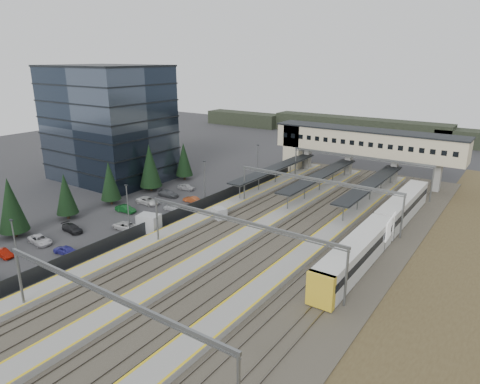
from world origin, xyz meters
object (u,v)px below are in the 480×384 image
Objects in this scene: train at (382,228)px; relay_cabin_far at (219,214)px; billboard at (391,228)px; footbridge at (353,143)px; relay_cabin_near at (149,223)px; office_building at (109,123)px.

relay_cabin_far is at bearing -166.54° from train.
billboard reaches higher than relay_cabin_far.
footbridge is 35.41m from train.
relay_cabin_near is 1.37× the size of relay_cabin_far.
footbridge is (43.70, 30.00, -4.26)m from office_building.
relay_cabin_far is at bearing -103.20° from footbridge.
footbridge reaches higher than train.
billboard is at bearing 10.62° from relay_cabin_far.
relay_cabin_near is at bearing -152.31° from train.
train is at bearing -0.87° from office_building.
office_building reaches higher than billboard.
relay_cabin_far is at bearing -11.12° from office_building.
billboard is (1.48, -1.02, 0.80)m from train.
office_building is 0.60× the size of footbridge.
billboard is (61.48, -1.93, -9.17)m from office_building.
footbridge is at bearing 34.47° from office_building.
relay_cabin_near is (29.14, -17.11, -10.84)m from office_building.
office_building is at bearing 179.13° from train.
train is (24.95, 5.97, 1.23)m from relay_cabin_far.
office_building is 8.97× the size of relay_cabin_far.
relay_cabin_near is at bearing -107.18° from footbridge.
train is 1.97m from billboard.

